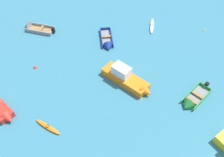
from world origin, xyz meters
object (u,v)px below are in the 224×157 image
at_px(motor_launch_orange_midfield_left, 128,79).
at_px(mooring_buoy_trailing, 35,68).
at_px(kayak_orange_foreground_center, 48,127).
at_px(rowboat_grey_far_right, 33,28).
at_px(rowboat_green_back_row_left, 191,102).
at_px(mooring_buoy_between_boats_right, 204,30).
at_px(kayak_white_outer_left, 152,26).
at_px(rowboat_deep_blue_near_left, 108,43).

bearing_deg(motor_launch_orange_midfield_left, mooring_buoy_trailing, 170.69).
height_order(motor_launch_orange_midfield_left, kayak_orange_foreground_center, motor_launch_orange_midfield_left).
bearing_deg(rowboat_grey_far_right, rowboat_green_back_row_left, -29.97).
distance_m(motor_launch_orange_midfield_left, mooring_buoy_trailing, 10.65).
bearing_deg(mooring_buoy_trailing, rowboat_grey_far_right, 106.33).
height_order(kayak_orange_foreground_center, mooring_buoy_between_boats_right, kayak_orange_foreground_center).
height_order(kayak_white_outer_left, rowboat_green_back_row_left, rowboat_green_back_row_left).
distance_m(kayak_white_outer_left, mooring_buoy_trailing, 15.90).
height_order(rowboat_deep_blue_near_left, kayak_orange_foreground_center, rowboat_deep_blue_near_left).
xyz_separation_m(kayak_white_outer_left, rowboat_green_back_row_left, (3.29, -12.27, 0.06)).
relative_size(motor_launch_orange_midfield_left, kayak_orange_foreground_center, 2.09).
bearing_deg(rowboat_deep_blue_near_left, motor_launch_orange_midfield_left, -66.98).
bearing_deg(rowboat_deep_blue_near_left, rowboat_green_back_row_left, -42.97).
xyz_separation_m(rowboat_green_back_row_left, mooring_buoy_between_boats_right, (3.52, 11.89, -0.21)).
bearing_deg(rowboat_grey_far_right, rowboat_deep_blue_near_left, -14.42).
xyz_separation_m(kayak_white_outer_left, kayak_orange_foreground_center, (-10.39, -15.84, -0.02)).
bearing_deg(motor_launch_orange_midfield_left, kayak_white_outer_left, 73.01).
bearing_deg(mooring_buoy_trailing, rowboat_green_back_row_left, -13.24).
distance_m(rowboat_deep_blue_near_left, kayak_orange_foreground_center, 12.80).
xyz_separation_m(mooring_buoy_trailing, mooring_buoy_between_boats_right, (20.36, 7.92, 0.00)).
bearing_deg(rowboat_deep_blue_near_left, rowboat_grey_far_right, 165.58).
xyz_separation_m(motor_launch_orange_midfield_left, mooring_buoy_between_boats_right, (9.87, 9.64, -0.60)).
xyz_separation_m(rowboat_grey_far_right, mooring_buoy_between_boats_right, (22.38, 1.01, -0.22)).
height_order(motor_launch_orange_midfield_left, mooring_buoy_between_boats_right, motor_launch_orange_midfield_left).
xyz_separation_m(motor_launch_orange_midfield_left, kayak_orange_foreground_center, (-7.33, -5.81, -0.47)).
height_order(motor_launch_orange_midfield_left, kayak_white_outer_left, motor_launch_orange_midfield_left).
distance_m(motor_launch_orange_midfield_left, rowboat_deep_blue_near_left, 6.62).
xyz_separation_m(rowboat_grey_far_right, mooring_buoy_trailing, (2.03, -6.92, -0.22)).
height_order(rowboat_green_back_row_left, mooring_buoy_trailing, rowboat_green_back_row_left).
bearing_deg(rowboat_deep_blue_near_left, kayak_orange_foreground_center, -111.76).
relative_size(kayak_white_outer_left, kayak_orange_foreground_center, 1.19).
height_order(motor_launch_orange_midfield_left, rowboat_deep_blue_near_left, motor_launch_orange_midfield_left).
bearing_deg(rowboat_grey_far_right, motor_launch_orange_midfield_left, -34.61).
height_order(rowboat_grey_far_right, mooring_buoy_trailing, rowboat_grey_far_right).
distance_m(mooring_buoy_trailing, mooring_buoy_between_boats_right, 21.85).
height_order(rowboat_grey_far_right, rowboat_deep_blue_near_left, rowboat_grey_far_right).
bearing_deg(kayak_white_outer_left, motor_launch_orange_midfield_left, -106.99).
relative_size(rowboat_grey_far_right, mooring_buoy_trailing, 10.62).
bearing_deg(rowboat_grey_far_right, kayak_white_outer_left, 5.10).
distance_m(rowboat_deep_blue_near_left, mooring_buoy_trailing, 9.03).
distance_m(kayak_white_outer_left, kayak_orange_foreground_center, 18.94).
relative_size(motor_launch_orange_midfield_left, rowboat_green_back_row_left, 1.47).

